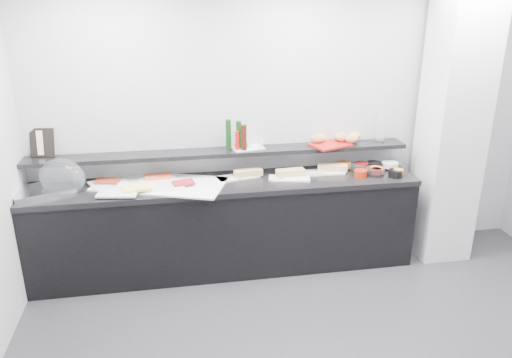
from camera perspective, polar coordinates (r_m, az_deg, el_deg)
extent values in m
cube|color=#AFB1B6|center=(4.91, 4.09, 6.37)|extent=(5.00, 0.02, 2.70)
cube|color=silver|center=(5.17, 21.50, 5.71)|extent=(0.50, 0.50, 2.70)
cube|color=black|center=(4.83, -3.45, -5.56)|extent=(3.60, 0.60, 0.85)
cube|color=black|center=(4.65, -3.57, -0.57)|extent=(3.62, 0.62, 0.05)
cube|color=black|center=(4.73, -3.88, 3.06)|extent=(3.60, 0.25, 0.04)
cube|color=silver|center=(4.77, -23.23, -1.15)|extent=(0.60, 0.51, 0.04)
ellipsoid|color=white|center=(4.70, -21.27, 0.18)|extent=(0.50, 0.42, 0.34)
cube|color=white|center=(4.64, -10.89, -0.55)|extent=(1.28, 0.92, 0.01)
cube|color=white|center=(4.75, -16.56, -0.37)|extent=(0.38, 0.33, 0.01)
cube|color=maroon|center=(4.73, -16.65, -0.22)|extent=(0.23, 0.18, 0.02)
cube|color=white|center=(4.73, -11.15, 0.07)|extent=(0.36, 0.27, 0.01)
cube|color=#F15F31|center=(4.73, -11.12, 0.30)|extent=(0.25, 0.17, 0.02)
cube|color=white|center=(4.48, -15.46, -1.49)|extent=(0.37, 0.28, 0.01)
cube|color=#FAF361|center=(4.48, -13.43, -1.03)|extent=(0.26, 0.19, 0.02)
cube|color=white|center=(4.51, -9.82, -0.89)|extent=(0.29, 0.21, 0.01)
cube|color=maroon|center=(4.54, -8.30, -0.42)|extent=(0.21, 0.16, 0.02)
cube|color=white|center=(4.73, -2.13, 0.24)|extent=(0.42, 0.26, 0.01)
cube|color=tan|center=(4.73, -0.90, 0.74)|extent=(0.28, 0.14, 0.06)
cylinder|color=#B9BDC1|center=(4.69, -1.32, 0.20)|extent=(0.14, 0.10, 0.01)
cube|color=white|center=(4.70, 3.83, 0.06)|extent=(0.41, 0.24, 0.01)
cube|color=tan|center=(4.74, 3.95, 0.75)|extent=(0.28, 0.13, 0.06)
cylinder|color=silver|center=(4.63, 2.31, -0.05)|extent=(0.16, 0.04, 0.01)
cube|color=white|center=(4.90, 7.78, 0.77)|extent=(0.39, 0.18, 0.01)
cube|color=#DAB572|center=(4.92, 8.72, 1.29)|extent=(0.30, 0.18, 0.06)
cylinder|color=#B7BABE|center=(4.81, 6.96, 0.59)|extent=(0.16, 0.01, 0.01)
cylinder|color=white|center=(4.99, 11.47, 1.27)|extent=(0.17, 0.17, 0.07)
cylinder|color=orange|center=(5.01, 10.01, 1.60)|extent=(0.16, 0.16, 0.05)
cylinder|color=black|center=(5.09, 13.35, 1.49)|extent=(0.17, 0.17, 0.07)
cylinder|color=#620E0E|center=(5.04, 11.98, 1.54)|extent=(0.14, 0.14, 0.05)
cylinder|color=silver|center=(5.23, 15.73, 1.77)|extent=(0.18, 0.18, 0.07)
cylinder|color=silver|center=(5.12, 15.05, 1.60)|extent=(0.20, 0.20, 0.05)
cylinder|color=#9A270E|center=(4.84, 11.85, 0.62)|extent=(0.16, 0.16, 0.07)
cylinder|color=#4F0B0D|center=(4.90, 13.58, 0.88)|extent=(0.12, 0.12, 0.05)
cylinder|color=silver|center=(4.92, 13.41, 0.81)|extent=(0.23, 0.23, 0.07)
cylinder|color=#FC793D|center=(4.94, 13.62, 1.02)|extent=(0.14, 0.14, 0.05)
cylinder|color=black|center=(4.92, 15.66, 0.63)|extent=(0.14, 0.14, 0.07)
cylinder|color=orange|center=(4.94, 15.97, 0.81)|extent=(0.11, 0.11, 0.05)
cube|color=black|center=(4.90, -23.25, 3.85)|extent=(0.23, 0.11, 0.26)
cube|color=beige|center=(4.88, -22.89, 3.85)|extent=(0.16, 0.05, 0.22)
cube|color=white|center=(4.77, -0.96, 3.57)|extent=(0.33, 0.24, 0.01)
cylinder|color=#11390F|center=(4.72, -1.99, 5.10)|extent=(0.07, 0.07, 0.26)
cylinder|color=#3A130A|center=(4.66, -1.39, 4.78)|extent=(0.06, 0.06, 0.24)
cylinder|color=#0E3611|center=(4.70, -3.17, 5.13)|extent=(0.06, 0.06, 0.28)
cylinder|color=red|center=(4.67, -2.17, 4.42)|extent=(0.05, 0.05, 0.18)
cylinder|color=white|center=(4.74, 0.65, 3.98)|extent=(0.04, 0.04, 0.07)
cylinder|color=white|center=(4.73, -0.93, 3.94)|extent=(0.04, 0.04, 0.07)
cube|color=#A61411|center=(4.91, 8.48, 3.89)|extent=(0.43, 0.37, 0.02)
ellipsoid|color=tan|center=(4.94, 7.25, 4.66)|extent=(0.17, 0.13, 0.08)
ellipsoid|color=#B29343|center=(5.02, 9.63, 4.81)|extent=(0.17, 0.14, 0.08)
ellipsoid|color=tan|center=(5.06, 11.18, 4.84)|extent=(0.16, 0.12, 0.08)
ellipsoid|color=#D0834F|center=(4.96, 10.89, 4.54)|extent=(0.13, 0.09, 0.08)
ellipsoid|color=#B07743|center=(4.91, 6.96, 4.57)|extent=(0.13, 0.10, 0.08)
ellipsoid|color=#AC7741|center=(4.99, 9.86, 4.68)|extent=(0.14, 0.11, 0.08)
cylinder|color=white|center=(5.09, 14.00, 5.74)|extent=(0.12, 0.12, 0.30)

